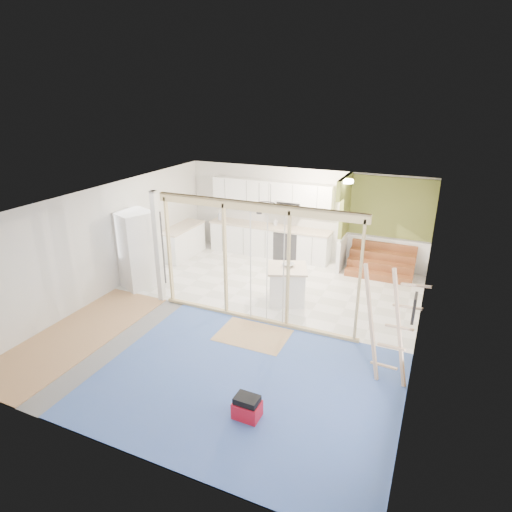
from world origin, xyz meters
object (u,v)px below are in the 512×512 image
at_px(island, 287,285).
at_px(ladder, 389,326).
at_px(toolbox, 247,408).
at_px(fridge, 137,250).

bearing_deg(island, ladder, -61.14).
height_order(toolbox, ladder, ladder).
bearing_deg(toolbox, island, 102.47).
bearing_deg(ladder, island, 161.24).
xyz_separation_m(island, toolbox, (0.76, -3.82, -0.25)).
bearing_deg(fridge, toolbox, -12.65).
distance_m(fridge, ladder, 6.33).
relative_size(fridge, ladder, 0.96).
distance_m(fridge, toolbox, 5.52).
relative_size(fridge, island, 1.68).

